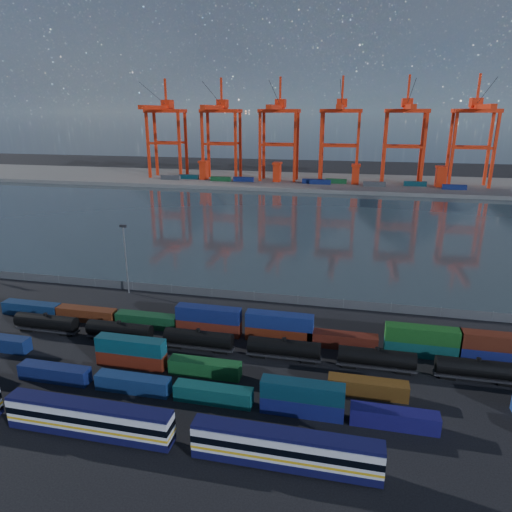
# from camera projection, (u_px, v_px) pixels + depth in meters

# --- Properties ---
(ground) EXTENTS (700.00, 700.00, 0.00)m
(ground) POSITION_uv_depth(u_px,v_px,m) (218.00, 364.00, 77.65)
(ground) COLOR black
(ground) RESTS_ON ground
(harbor_water) EXTENTS (700.00, 700.00, 0.00)m
(harbor_water) POSITION_uv_depth(u_px,v_px,m) (298.00, 223.00, 175.40)
(harbor_water) COLOR #29353B
(harbor_water) RESTS_ON ground
(far_quay) EXTENTS (700.00, 70.00, 2.00)m
(far_quay) POSITION_uv_depth(u_px,v_px,m) (321.00, 182.00, 272.85)
(far_quay) COLOR #514F4C
(far_quay) RESTS_ON ground
(distant_mountains) EXTENTS (2470.00, 1100.00, 520.00)m
(distant_mountains) POSITION_uv_depth(u_px,v_px,m) (379.00, 55.00, 1487.84)
(distant_mountains) COLOR #1E2630
(distant_mountains) RESTS_ON ground
(passenger_train) EXTENTS (74.95, 2.83, 4.86)m
(passenger_train) POSITION_uv_depth(u_px,v_px,m) (90.00, 419.00, 59.79)
(passenger_train) COLOR silver
(passenger_train) RESTS_ON ground
(container_row_south) EXTENTS (139.57, 2.39, 5.10)m
(container_row_south) POSITION_uv_depth(u_px,v_px,m) (64.00, 370.00, 71.90)
(container_row_south) COLOR #383B3D
(container_row_south) RESTS_ON ground
(container_row_mid) EXTENTS (128.18, 2.41, 5.15)m
(container_row_mid) POSITION_uv_depth(u_px,v_px,m) (324.00, 380.00, 69.92)
(container_row_mid) COLOR #102151
(container_row_mid) RESTS_ON ground
(container_row_north) EXTENTS (128.38, 2.56, 5.45)m
(container_row_north) POSITION_uv_depth(u_px,v_px,m) (319.00, 334.00, 83.38)
(container_row_north) COLOR navy
(container_row_north) RESTS_ON ground
(tanker_string) EXTENTS (137.00, 2.79, 4.00)m
(tanker_string) POSITION_uv_depth(u_px,v_px,m) (376.00, 358.00, 75.40)
(tanker_string) COLOR black
(tanker_string) RESTS_ON ground
(waterfront_fence) EXTENTS (160.12, 0.12, 2.20)m
(waterfront_fence) POSITION_uv_depth(u_px,v_px,m) (254.00, 296.00, 103.42)
(waterfront_fence) COLOR #595B5E
(waterfront_fence) RESTS_ON ground
(yard_light_mast) EXTENTS (1.60, 0.40, 16.60)m
(yard_light_mast) POSITION_uv_depth(u_px,v_px,m) (126.00, 256.00, 105.25)
(yard_light_mast) COLOR slate
(yard_light_mast) RESTS_ON ground
(gantry_cranes) EXTENTS (198.13, 44.42, 60.15)m
(gantry_cranes) POSITION_uv_depth(u_px,v_px,m) (309.00, 120.00, 257.46)
(gantry_cranes) COLOR red
(gantry_cranes) RESTS_ON ground
(quay_containers) EXTENTS (172.58, 10.99, 2.60)m
(quay_containers) POSITION_uv_depth(u_px,v_px,m) (300.00, 181.00, 260.90)
(quay_containers) COLOR navy
(quay_containers) RESTS_ON far_quay
(straddle_carriers) EXTENTS (140.00, 7.00, 11.10)m
(straddle_carriers) POSITION_uv_depth(u_px,v_px,m) (316.00, 172.00, 262.01)
(straddle_carriers) COLOR red
(straddle_carriers) RESTS_ON far_quay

